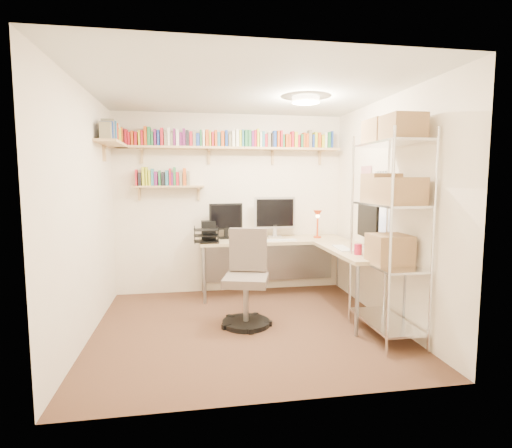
# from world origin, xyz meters

# --- Properties ---
(ground) EXTENTS (3.20, 3.20, 0.00)m
(ground) POSITION_xyz_m (0.00, 0.00, 0.00)
(ground) COLOR #432A1C
(ground) RESTS_ON ground
(room_shell) EXTENTS (3.24, 3.04, 2.52)m
(room_shell) POSITION_xyz_m (0.00, 0.00, 1.55)
(room_shell) COLOR beige
(room_shell) RESTS_ON ground
(wall_shelves) EXTENTS (3.12, 1.09, 0.80)m
(wall_shelves) POSITION_xyz_m (-0.42, 1.30, 2.03)
(wall_shelves) COLOR tan
(wall_shelves) RESTS_ON ground
(corner_desk) EXTENTS (2.19, 1.99, 1.35)m
(corner_desk) POSITION_xyz_m (0.63, 0.93, 0.77)
(corner_desk) COLOR beige
(corner_desk) RESTS_ON ground
(office_chair) EXTENTS (0.57, 0.58, 1.05)m
(office_chair) POSITION_xyz_m (0.03, 0.11, 0.44)
(office_chair) COLOR black
(office_chair) RESTS_ON ground
(wire_rack) EXTENTS (0.44, 0.89, 2.20)m
(wire_rack) POSITION_xyz_m (1.36, -0.51, 1.45)
(wire_rack) COLOR silver
(wire_rack) RESTS_ON ground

